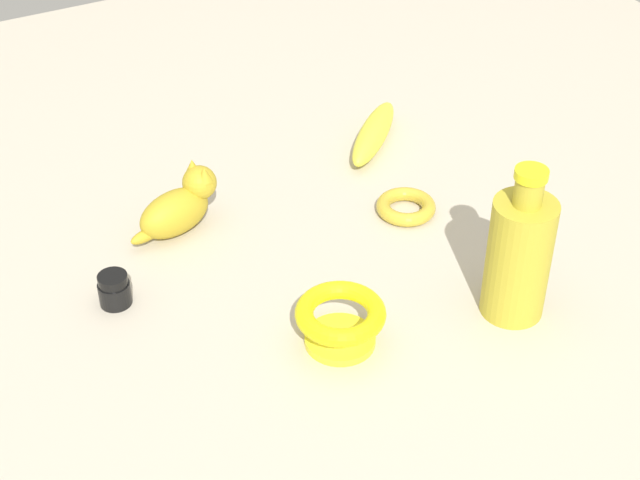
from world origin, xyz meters
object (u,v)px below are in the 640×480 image
Objects in this scene: cat_figurine at (180,206)px; bottle_tall at (519,255)px; bangle at (406,207)px; banana at (374,133)px; nail_polish_jar at (114,289)px; bowl at (340,319)px.

cat_figurine is 0.46m from bottle_tall.
bottle_tall reaches higher than bangle.
banana is (-0.42, 0.06, -0.06)m from bottle_tall.
bangle is at bearing 67.96° from cat_figurine.
nail_polish_jar is (0.17, -0.48, 0.00)m from banana.
cat_figurine is (-0.12, -0.29, 0.03)m from bangle.
cat_figurine is 1.31× the size of bowl.
banana is at bearing 162.45° from bangle.
bottle_tall is at bearing -0.18° from bangle.
nail_polish_jar is at bearing -120.62° from bottle_tall.
bowl is at bearing 10.28° from banana.
banana is at bearing 109.18° from nail_polish_jar.
bowl is 2.47× the size of nail_polish_jar.
bowl reaches higher than nail_polish_jar.
nail_polish_jar reaches higher than banana.
bottle_tall is at bearing 39.08° from banana.
nail_polish_jar is at bearing -51.45° from cat_figurine.
bottle_tall is 1.91× the size of bowl.
bangle is 0.41× the size of bottle_tall.
bowl is (0.31, 0.08, -0.00)m from cat_figurine.
cat_figurine is at bearing -140.83° from bottle_tall.
nail_polish_jar is at bearing -133.75° from bowl.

